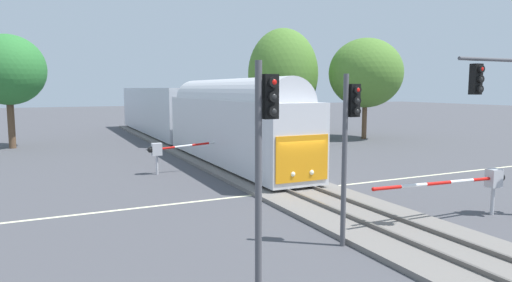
# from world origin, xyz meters

# --- Properties ---
(ground_plane) EXTENTS (220.00, 220.00, 0.00)m
(ground_plane) POSITION_xyz_m (0.00, 0.00, 0.00)
(ground_plane) COLOR #47474C
(road_centre_stripe) EXTENTS (44.00, 0.20, 0.01)m
(road_centre_stripe) POSITION_xyz_m (0.00, 0.00, 0.00)
(road_centre_stripe) COLOR beige
(road_centre_stripe) RESTS_ON ground
(railway_track) EXTENTS (4.40, 80.00, 0.32)m
(railway_track) POSITION_xyz_m (0.00, 0.00, 0.10)
(railway_track) COLOR slate
(railway_track) RESTS_ON ground
(commuter_train) EXTENTS (3.04, 40.77, 5.16)m
(commuter_train) POSITION_xyz_m (0.00, 18.03, 2.78)
(commuter_train) COLOR silver
(commuter_train) RESTS_ON railway_track
(crossing_gate_near) EXTENTS (6.46, 0.40, 1.80)m
(crossing_gate_near) POSITION_xyz_m (4.16, -6.87, 1.41)
(crossing_gate_near) COLOR #B7B7BC
(crossing_gate_near) RESTS_ON ground
(crossing_gate_far) EXTENTS (5.81, 0.40, 1.83)m
(crossing_gate_far) POSITION_xyz_m (-4.31, 6.87, 1.43)
(crossing_gate_far) COLOR #B7B7BC
(crossing_gate_far) RESTS_ON ground
(traffic_signal_median) EXTENTS (0.53, 0.38, 5.32)m
(traffic_signal_median) POSITION_xyz_m (-2.24, -7.25, 3.57)
(traffic_signal_median) COLOR #4C4C51
(traffic_signal_median) RESTS_ON ground
(traffic_signal_near_left) EXTENTS (0.53, 0.38, 5.50)m
(traffic_signal_near_left) POSITION_xyz_m (-6.16, -9.34, 3.69)
(traffic_signal_near_left) COLOR #4C4C51
(traffic_signal_near_left) RESTS_ON ground
(traffic_signal_far_side) EXTENTS (0.53, 0.38, 4.97)m
(traffic_signal_far_side) POSITION_xyz_m (6.15, 9.13, 3.33)
(traffic_signal_far_side) COLOR #4C4C51
(traffic_signal_far_side) RESTS_ON ground
(pine_left_background) EXTENTS (5.82, 5.82, 9.20)m
(pine_left_background) POSITION_xyz_m (-13.11, 23.17, 6.35)
(pine_left_background) COLOR brown
(pine_left_background) RESTS_ON ground
(maple_right_background) EXTENTS (7.04, 7.04, 9.66)m
(maple_right_background) POSITION_xyz_m (17.47, 16.47, 6.34)
(maple_right_background) COLOR brown
(maple_right_background) RESTS_ON ground
(oak_far_right) EXTENTS (6.98, 6.98, 10.79)m
(oak_far_right) POSITION_xyz_m (11.10, 21.34, 6.29)
(oak_far_right) COLOR #4C3828
(oak_far_right) RESTS_ON ground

